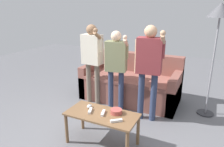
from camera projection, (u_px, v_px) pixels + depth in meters
The scene contains 12 objects.
ground_plane at pixel (100, 144), 2.88m from camera, with size 12.00×12.00×0.00m, color slate.
couch at pixel (131, 84), 4.22m from camera, with size 1.88×0.90×0.89m.
coffee_table at pixel (102, 118), 2.78m from camera, with size 0.96×0.45×0.46m.
snack_bowl at pixel (116, 111), 2.76m from camera, with size 0.15×0.15×0.06m, color #B24C47.
game_remote_nunchuk at pixel (89, 106), 2.91m from camera, with size 0.06×0.09×0.05m.
floor_lamp at pixel (220, 17), 3.19m from camera, with size 0.40×0.40×1.86m.
player_left at pixel (92, 55), 3.84m from camera, with size 0.44×0.32×1.50m.
player_center at pixel (116, 62), 3.56m from camera, with size 0.44×0.28×1.43m.
player_right at pixel (149, 63), 3.23m from camera, with size 0.47×0.31×1.55m.
game_remote_wand_near at pixel (103, 113), 2.75m from camera, with size 0.08×0.15×0.03m.
game_remote_wand_far at pixel (90, 111), 2.81m from camera, with size 0.09×0.15×0.03m.
game_remote_wand_spare at pixel (116, 121), 2.56m from camera, with size 0.14×0.12×0.03m.
Camera 1 is at (1.22, -2.12, 1.81)m, focal length 33.61 mm.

